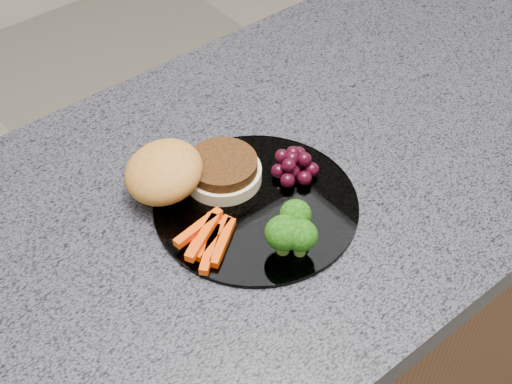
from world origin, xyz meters
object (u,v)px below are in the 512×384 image
Objects in this scene: burger at (185,174)px; plate at (256,205)px; island_cabinet at (292,344)px; grape_bunch at (294,165)px.

plate is at bearing -45.16° from burger.
island_cabinet is 0.49m from grape_bunch.
island_cabinet is 18.68× the size of grape_bunch.
burger reaches higher than island_cabinet.
burger is at bearing 163.48° from island_cabinet.
grape_bunch is at bearing 8.54° from plate.
plate is at bearing -164.44° from island_cabinet.
grape_bunch is (-0.04, -0.02, 0.49)m from island_cabinet.
island_cabinet is 0.53m from burger.
burger is (-0.05, 0.08, 0.03)m from plate.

